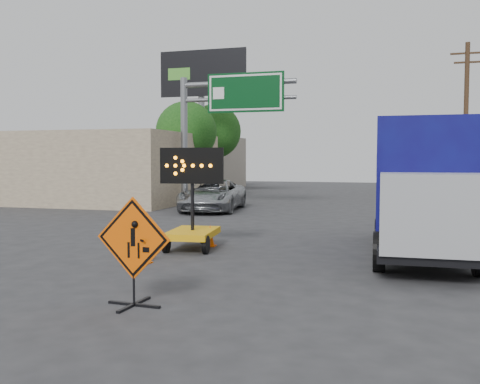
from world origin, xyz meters
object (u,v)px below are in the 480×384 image
at_px(arrow_board, 193,226).
at_px(pickup_truck, 213,195).
at_px(box_truck, 422,195).
at_px(construction_sign, 133,249).

bearing_deg(arrow_board, pickup_truck, 99.83).
relative_size(arrow_board, box_truck, 0.38).
distance_m(arrow_board, pickup_truck, 11.16).
distance_m(pickup_truck, box_truck, 13.51).
bearing_deg(pickup_truck, arrow_board, -80.05).
distance_m(construction_sign, box_truck, 8.36).
distance_m(construction_sign, arrow_board, 5.86).
xyz_separation_m(pickup_truck, box_truck, (9.29, -9.77, 0.83)).
distance_m(arrow_board, box_truck, 6.29).
bearing_deg(arrow_board, box_truck, 2.20).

